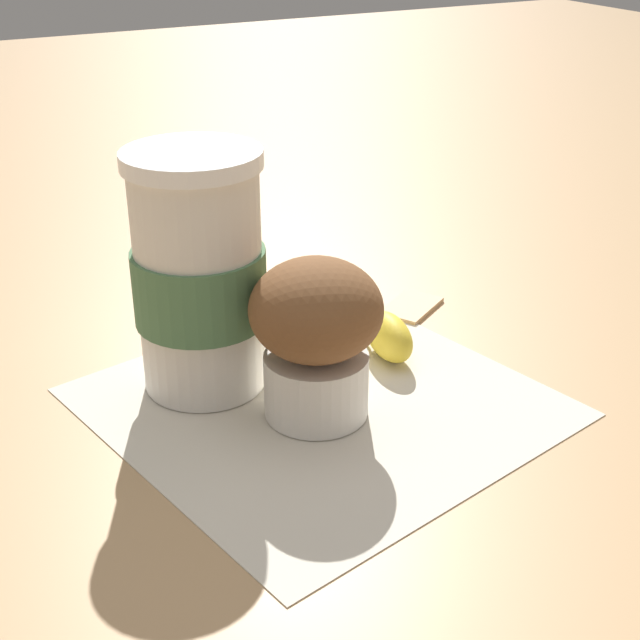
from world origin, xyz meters
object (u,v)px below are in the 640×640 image
(muffin, at_px, (316,332))
(banana, at_px, (333,315))
(coffee_cup, at_px, (199,275))
(sugar_packet, at_px, (411,305))

(muffin, distance_m, banana, 0.11)
(coffee_cup, xyz_separation_m, banana, (0.10, 0.02, -0.06))
(muffin, distance_m, sugar_packet, 0.17)
(muffin, bearing_deg, sugar_packet, 36.56)
(sugar_packet, bearing_deg, muffin, -143.44)
(coffee_cup, distance_m, banana, 0.12)
(coffee_cup, distance_m, muffin, 0.08)
(muffin, height_order, sugar_packet, muffin)
(banana, xyz_separation_m, sugar_packet, (0.07, 0.01, -0.01))
(coffee_cup, xyz_separation_m, sugar_packet, (0.18, 0.03, -0.07))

